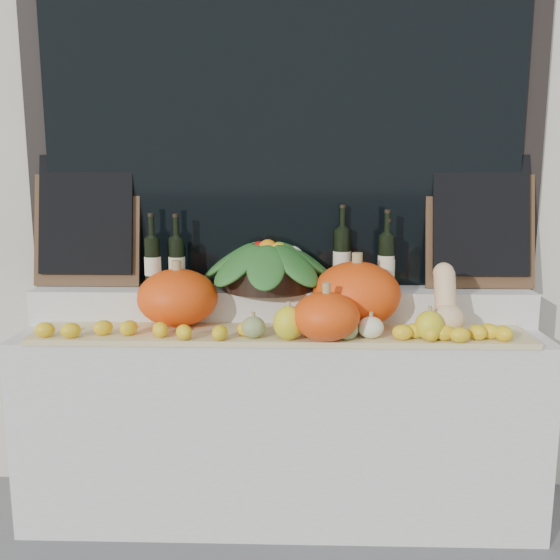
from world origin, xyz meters
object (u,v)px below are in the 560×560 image
at_px(pumpkin_left, 177,297).
at_px(wine_bottle_tall, 342,257).
at_px(butternut_squash, 446,305).
at_px(produce_bowl, 268,264).
at_px(pumpkin_right, 356,294).

xyz_separation_m(pumpkin_left, wine_bottle_tall, (0.74, 0.23, 0.15)).
xyz_separation_m(butternut_squash, wine_bottle_tall, (-0.41, 0.33, 0.15)).
bearing_deg(wine_bottle_tall, pumpkin_left, -162.64).
xyz_separation_m(pumpkin_left, produce_bowl, (0.39, 0.16, 0.12)).
height_order(pumpkin_left, wine_bottle_tall, wine_bottle_tall).
relative_size(pumpkin_left, butternut_squash, 1.21).
relative_size(pumpkin_right, produce_bowl, 0.60).
height_order(pumpkin_right, wine_bottle_tall, wine_bottle_tall).
xyz_separation_m(pumpkin_right, produce_bowl, (-0.40, 0.15, 0.11)).
bearing_deg(produce_bowl, butternut_squash, -19.23).
bearing_deg(pumpkin_right, butternut_squash, -17.49).
bearing_deg(pumpkin_left, butternut_squash, -5.02).
relative_size(produce_bowl, wine_bottle_tall, 1.67).
distance_m(pumpkin_right, wine_bottle_tall, 0.26).
xyz_separation_m(butternut_squash, produce_bowl, (-0.76, 0.26, 0.13)).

